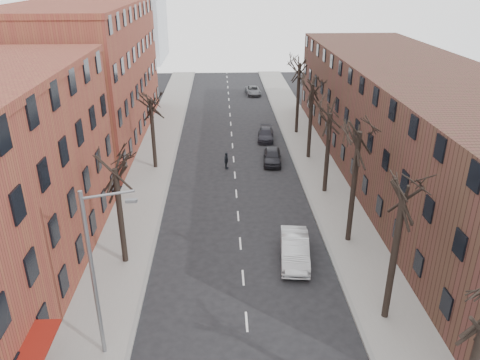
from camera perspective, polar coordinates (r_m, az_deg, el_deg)
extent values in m
cube|color=gray|center=(46.90, -10.57, 1.98)|extent=(4.00, 90.00, 0.15)
cube|color=gray|center=(47.31, 8.99, 2.30)|extent=(4.00, 90.00, 0.15)
cube|color=brown|center=(55.09, -18.36, 12.04)|extent=(12.00, 28.00, 14.00)
cube|color=#472621|center=(43.56, 21.09, 5.91)|extent=(12.00, 50.00, 10.00)
cylinder|color=slate|center=(23.01, -17.42, -11.45)|extent=(0.20, 0.20, 9.00)
cylinder|color=slate|center=(20.59, -15.93, -1.75)|extent=(2.39, 0.12, 0.46)
cube|color=slate|center=(20.51, -13.12, -2.47)|extent=(0.50, 0.22, 0.14)
imported|color=#A8ACB0|center=(31.07, 6.68, -8.38)|extent=(2.29, 5.24, 1.68)
imported|color=black|center=(46.34, 3.96, 2.95)|extent=(2.11, 4.45, 1.47)
imported|color=black|center=(52.90, 3.16, 5.57)|extent=(2.16, 4.41, 1.23)
imported|color=slate|center=(73.07, 1.62, 10.85)|extent=(2.35, 4.58, 1.24)
imported|color=black|center=(44.82, -1.68, 2.36)|extent=(0.68, 1.04, 1.63)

